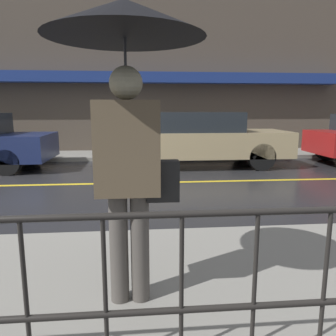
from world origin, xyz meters
name	(u,v)px	position (x,y,z in m)	size (l,w,h in m)	color
ground_plane	(75,184)	(0.00, 0.00, 0.00)	(80.00, 80.00, 0.00)	#262628
sidewalk_far	(97,155)	(0.00, 3.95, 0.06)	(28.00, 1.80, 0.11)	gray
lane_marking	(75,184)	(0.00, 0.00, 0.00)	(25.20, 0.12, 0.01)	gold
building_storefront	(97,53)	(0.00, 4.98, 3.42)	(28.00, 0.85, 6.93)	#4C4238
pedestrian	(126,69)	(1.27, -4.52, 1.84)	(1.10, 1.10, 2.18)	#4C4742
car_tan	(198,139)	(2.96, 1.94, 0.77)	(4.77, 1.72, 1.48)	tan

